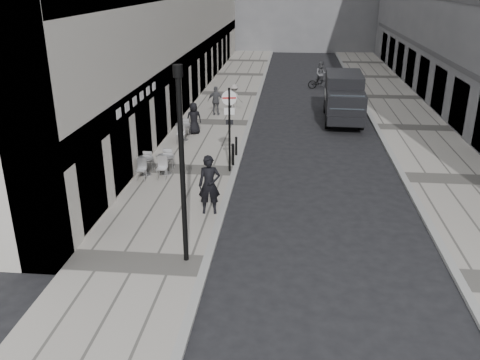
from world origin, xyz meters
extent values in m
plane|color=black|center=(0.00, 0.00, 0.00)|extent=(120.00, 120.00, 0.00)
cube|color=#9A958B|center=(-2.00, 18.00, 0.06)|extent=(4.00, 60.00, 0.12)
cube|color=#9A958B|center=(9.00, 18.00, 0.06)|extent=(4.00, 60.00, 0.12)
imported|color=black|center=(-0.40, 6.21, 1.15)|extent=(0.81, 0.58, 2.07)
cylinder|color=black|center=(-0.20, 10.31, 1.89)|extent=(0.09, 0.09, 3.53)
cylinder|color=white|center=(-0.20, 10.31, 3.25)|extent=(0.60, 0.12, 0.61)
cube|color=#B21414|center=(-0.20, 10.29, 3.25)|extent=(0.55, 0.10, 0.06)
cube|color=white|center=(-0.20, 10.34, 2.69)|extent=(0.42, 0.09, 0.28)
cylinder|color=black|center=(-0.59, 3.00, 2.81)|extent=(0.14, 0.14, 5.38)
cylinder|color=black|center=(-0.59, 3.00, 5.55)|extent=(0.25, 0.25, 0.31)
cylinder|color=black|center=(-0.15, 11.05, 0.58)|extent=(0.12, 0.12, 0.92)
cylinder|color=black|center=(-0.15, 12.40, 0.53)|extent=(0.11, 0.11, 0.82)
cylinder|color=black|center=(4.32, 17.69, 0.41)|extent=(0.31, 0.82, 0.81)
cylinder|color=black|center=(6.11, 17.64, 0.41)|extent=(0.31, 0.82, 0.81)
cylinder|color=black|center=(4.43, 21.15, 0.41)|extent=(0.31, 0.82, 0.81)
cylinder|color=black|center=(6.21, 21.09, 0.41)|extent=(0.31, 0.82, 0.81)
cube|color=black|center=(5.30, 20.31, 1.58)|extent=(2.15, 3.72, 2.03)
cube|color=black|center=(5.21, 17.56, 1.27)|extent=(2.09, 1.89, 1.42)
cube|color=#1E2328|center=(5.19, 16.80, 1.68)|extent=(1.79, 0.41, 0.75)
imported|color=black|center=(4.43, 28.46, 0.49)|extent=(1.86, 0.66, 0.97)
imported|color=#515156|center=(4.43, 28.46, 1.08)|extent=(0.90, 0.70, 1.84)
imported|color=#4D4E52|center=(-2.11, 19.58, 0.97)|extent=(1.02, 0.46, 1.70)
imported|color=gray|center=(-1.17, 20.71, 0.94)|extent=(1.19, 0.89, 1.64)
imported|color=black|center=(-2.70, 15.61, 0.94)|extent=(0.94, 0.79, 1.64)
cylinder|color=silver|center=(-2.80, 9.72, 0.14)|extent=(0.46, 0.46, 0.03)
cylinder|color=silver|center=(-2.80, 9.72, 0.52)|extent=(0.06, 0.06, 0.77)
cylinder|color=silver|center=(-2.80, 9.72, 0.90)|extent=(0.73, 0.73, 0.03)
cylinder|color=silver|center=(-3.60, 9.49, 0.13)|extent=(0.43, 0.43, 0.03)
cylinder|color=silver|center=(-3.60, 9.49, 0.49)|extent=(0.06, 0.06, 0.73)
cylinder|color=silver|center=(-3.60, 9.49, 0.86)|extent=(0.69, 0.69, 0.03)
cylinder|color=#BEBDC0|center=(-3.03, 14.41, 0.14)|extent=(0.48, 0.48, 0.03)
cylinder|color=#BEBDC0|center=(-3.03, 14.41, 0.53)|extent=(0.07, 0.07, 0.81)
cylinder|color=#BEBDC0|center=(-3.03, 14.41, 0.94)|extent=(0.76, 0.76, 0.03)
camera|label=1|loc=(2.24, -9.58, 7.72)|focal=38.00mm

